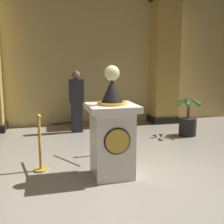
{
  "coord_description": "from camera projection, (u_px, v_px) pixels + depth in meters",
  "views": [
    {
      "loc": [
        -1.21,
        -4.03,
        1.86
      ],
      "look_at": [
        -0.1,
        0.27,
        1.08
      ],
      "focal_mm": 45.14,
      "sensor_mm": 36.0,
      "label": 1
    }
  ],
  "objects": [
    {
      "name": "velvet_rope",
      "position": [
        81.0,
        121.0,
        5.24
      ],
      "size": [
        1.07,
        1.06,
        0.22
      ],
      "color": "black"
    },
    {
      "name": "stanchion_near",
      "position": [
        116.0,
        137.0,
        5.76
      ],
      "size": [
        0.24,
        0.24,
        1.04
      ],
      "color": "gold",
      "rests_on": "ground_plane"
    },
    {
      "name": "back_wall",
      "position": [
        80.0,
        58.0,
        8.37
      ],
      "size": [
        10.48,
        0.16,
        3.98
      ],
      "primitive_type": "cube",
      "color": "tan",
      "rests_on": "ground_plane"
    },
    {
      "name": "bystander_guest",
      "position": [
        77.0,
        100.0,
        7.49
      ],
      "size": [
        0.37,
        0.24,
        1.65
      ],
      "color": "#26262D",
      "rests_on": "ground_plane"
    },
    {
      "name": "pedestal_clock",
      "position": [
        112.0,
        133.0,
        4.57
      ],
      "size": [
        0.78,
        0.78,
        1.82
      ],
      "color": "silver",
      "rests_on": "ground_plane"
    },
    {
      "name": "stanchion_far",
      "position": [
        40.0,
        151.0,
        4.86
      ],
      "size": [
        0.24,
        0.24,
        1.01
      ],
      "color": "gold",
      "rests_on": "ground_plane"
    },
    {
      "name": "column_right",
      "position": [
        164.0,
        61.0,
        8.69
      ],
      "size": [
        0.89,
        0.89,
        3.82
      ],
      "color": "black",
      "rests_on": "ground_plane"
    },
    {
      "name": "potted_palm_right",
      "position": [
        188.0,
        122.0,
        7.23
      ],
      "size": [
        0.67,
        0.62,
        1.05
      ],
      "color": "black",
      "rests_on": "ground_plane"
    },
    {
      "name": "ground_plane",
      "position": [
        122.0,
        181.0,
        4.47
      ],
      "size": [
        10.48,
        10.48,
        0.0
      ],
      "primitive_type": "plane",
      "color": "#9E9384"
    }
  ]
}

